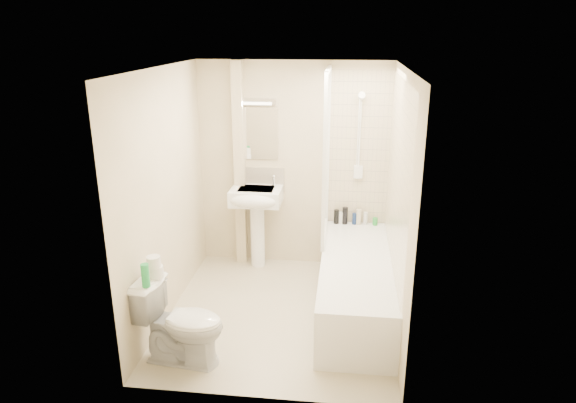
# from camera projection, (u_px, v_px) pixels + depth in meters

# --- Properties ---
(floor) EXTENTS (2.50, 2.50, 0.00)m
(floor) POSITION_uv_depth(u_px,v_px,m) (280.00, 313.00, 5.16)
(floor) COLOR beige
(floor) RESTS_ON ground
(wall_back) EXTENTS (2.20, 0.02, 2.40)m
(wall_back) POSITION_uv_depth(u_px,v_px,m) (293.00, 166.00, 5.95)
(wall_back) COLOR beige
(wall_back) RESTS_ON ground
(wall_left) EXTENTS (0.02, 2.50, 2.40)m
(wall_left) POSITION_uv_depth(u_px,v_px,m) (165.00, 196.00, 4.90)
(wall_left) COLOR beige
(wall_left) RESTS_ON ground
(wall_right) EXTENTS (0.02, 2.50, 2.40)m
(wall_right) POSITION_uv_depth(u_px,v_px,m) (399.00, 205.00, 4.66)
(wall_right) COLOR beige
(wall_right) RESTS_ON ground
(ceiling) EXTENTS (2.20, 2.50, 0.02)m
(ceiling) POSITION_uv_depth(u_px,v_px,m) (278.00, 68.00, 4.39)
(ceiling) COLOR white
(ceiling) RESTS_ON wall_back
(tile_back) EXTENTS (0.70, 0.01, 1.75)m
(tile_back) POSITION_uv_depth(u_px,v_px,m) (359.00, 149.00, 5.79)
(tile_back) COLOR beige
(tile_back) RESTS_ON wall_back
(tile_right) EXTENTS (0.01, 2.10, 1.75)m
(tile_right) POSITION_uv_depth(u_px,v_px,m) (397.00, 176.00, 4.76)
(tile_right) COLOR beige
(tile_right) RESTS_ON wall_right
(pipe_boxing) EXTENTS (0.12, 0.12, 2.40)m
(pipe_boxing) POSITION_uv_depth(u_px,v_px,m) (240.00, 166.00, 5.97)
(pipe_boxing) COLOR beige
(pipe_boxing) RESTS_ON ground
(splashback) EXTENTS (0.60, 0.02, 0.30)m
(splashback) POSITION_uv_depth(u_px,v_px,m) (259.00, 180.00, 6.04)
(splashback) COLOR beige
(splashback) RESTS_ON wall_back
(mirror) EXTENTS (0.46, 0.01, 0.60)m
(mirror) POSITION_uv_depth(u_px,v_px,m) (258.00, 134.00, 5.87)
(mirror) COLOR white
(mirror) RESTS_ON wall_back
(strip_light) EXTENTS (0.42, 0.07, 0.07)m
(strip_light) POSITION_uv_depth(u_px,v_px,m) (257.00, 101.00, 5.73)
(strip_light) COLOR silver
(strip_light) RESTS_ON wall_back
(bathtub) EXTENTS (0.70, 2.10, 0.55)m
(bathtub) POSITION_uv_depth(u_px,v_px,m) (356.00, 283.00, 5.16)
(bathtub) COLOR white
(bathtub) RESTS_ON ground
(shower_screen) EXTENTS (0.04, 0.92, 1.80)m
(shower_screen) POSITION_uv_depth(u_px,v_px,m) (326.00, 156.00, 5.41)
(shower_screen) COLOR white
(shower_screen) RESTS_ON bathtub
(shower_fixture) EXTENTS (0.10, 0.16, 0.99)m
(shower_fixture) POSITION_uv_depth(u_px,v_px,m) (359.00, 140.00, 5.71)
(shower_fixture) COLOR white
(shower_fixture) RESTS_ON wall_back
(pedestal_sink) EXTENTS (0.58, 0.52, 1.12)m
(pedestal_sink) POSITION_uv_depth(u_px,v_px,m) (256.00, 206.00, 5.91)
(pedestal_sink) COLOR white
(pedestal_sink) RESTS_ON ground
(bottle_black_a) EXTENTS (0.06, 0.06, 0.17)m
(bottle_black_a) POSITION_uv_depth(u_px,v_px,m) (336.00, 217.00, 6.00)
(bottle_black_a) COLOR black
(bottle_black_a) RESTS_ON bathtub
(bottle_white_a) EXTENTS (0.05, 0.05, 0.14)m
(bottle_white_a) POSITION_uv_depth(u_px,v_px,m) (341.00, 218.00, 5.99)
(bottle_white_a) COLOR silver
(bottle_white_a) RESTS_ON bathtub
(bottle_black_b) EXTENTS (0.06, 0.06, 0.20)m
(bottle_black_b) POSITION_uv_depth(u_px,v_px,m) (345.00, 216.00, 5.98)
(bottle_black_b) COLOR black
(bottle_black_b) RESTS_ON bathtub
(bottle_blue) EXTENTS (0.05, 0.05, 0.13)m
(bottle_blue) POSITION_uv_depth(u_px,v_px,m) (354.00, 219.00, 5.98)
(bottle_blue) COLOR navy
(bottle_blue) RESTS_ON bathtub
(bottle_cream) EXTENTS (0.06, 0.06, 0.18)m
(bottle_cream) POSITION_uv_depth(u_px,v_px,m) (359.00, 217.00, 5.96)
(bottle_cream) COLOR beige
(bottle_cream) RESTS_ON bathtub
(bottle_white_b) EXTENTS (0.05, 0.05, 0.15)m
(bottle_white_b) POSITION_uv_depth(u_px,v_px,m) (366.00, 218.00, 5.96)
(bottle_white_b) COLOR silver
(bottle_white_b) RESTS_ON bathtub
(bottle_green) EXTENTS (0.06, 0.06, 0.09)m
(bottle_green) POSITION_uv_depth(u_px,v_px,m) (375.00, 221.00, 5.96)
(bottle_green) COLOR green
(bottle_green) RESTS_ON bathtub
(toilet) EXTENTS (0.59, 0.82, 0.74)m
(toilet) POSITION_uv_depth(u_px,v_px,m) (182.00, 322.00, 4.33)
(toilet) COLOR white
(toilet) RESTS_ON ground
(toilet_roll_lower) EXTENTS (0.12, 0.12, 0.10)m
(toilet_roll_lower) POSITION_uv_depth(u_px,v_px,m) (156.00, 272.00, 4.29)
(toilet_roll_lower) COLOR white
(toilet_roll_lower) RESTS_ON toilet
(toilet_roll_upper) EXTENTS (0.12, 0.12, 0.10)m
(toilet_roll_upper) POSITION_uv_depth(u_px,v_px,m) (154.00, 262.00, 4.24)
(toilet_roll_upper) COLOR white
(toilet_roll_upper) RESTS_ON toilet_roll_lower
(green_bottle) EXTENTS (0.07, 0.07, 0.20)m
(green_bottle) POSITION_uv_depth(u_px,v_px,m) (145.00, 275.00, 4.12)
(green_bottle) COLOR green
(green_bottle) RESTS_ON toilet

